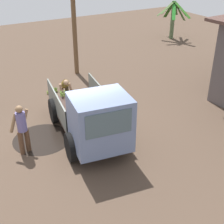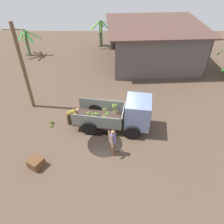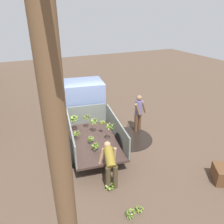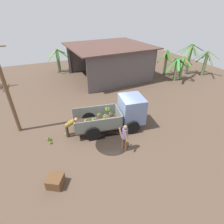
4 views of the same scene
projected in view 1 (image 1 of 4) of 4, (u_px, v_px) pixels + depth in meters
name	position (u px, v px, depth m)	size (l,w,h in m)	color
ground	(84.00, 133.00, 10.93)	(36.00, 36.00, 0.00)	brown
mud_patch_0	(42.00, 139.00, 10.61)	(1.97, 1.97, 0.01)	black
cargo_truck	(95.00, 120.00, 9.60)	(4.62, 2.47, 2.08)	#3C2B26
utility_pole	(74.00, 16.00, 14.59)	(1.26, 0.22, 5.63)	brown
banana_palm_2	(173.00, 18.00, 21.05)	(2.63, 2.18, 2.50)	#546844
person_foreground_visitor	(22.00, 127.00, 9.53)	(0.47, 0.73, 1.65)	brown
person_worker_loading	(65.00, 88.00, 12.54)	(0.82, 0.58, 1.24)	#443823
banana_bunch_on_ground_0	(55.00, 90.00, 13.88)	(0.26, 0.26, 0.23)	brown
banana_bunch_on_ground_1	(49.00, 92.00, 13.72)	(0.21, 0.21, 0.17)	brown
banana_bunch_on_ground_2	(67.00, 98.00, 13.10)	(0.27, 0.27, 0.21)	#403A2A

